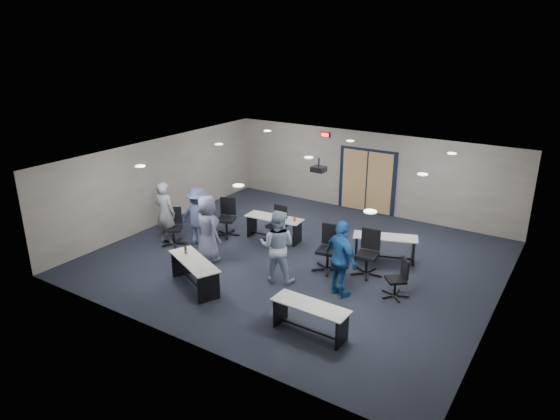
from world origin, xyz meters
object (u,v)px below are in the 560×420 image
Objects in this scene: person_lightblue at (277,246)px; chair_back_b at (276,225)px; table_front_left at (194,269)px; chair_back_c at (328,249)px; chair_back_d at (367,254)px; person_back at (198,216)px; chair_loose_left at (173,227)px; person_navy at (341,259)px; table_front_right at (310,314)px; person_plaid at (208,229)px; person_gray at (165,213)px; table_back_right at (385,244)px; chair_loose_right at (396,278)px; table_back_left at (274,224)px; chair_back_a at (226,218)px.

chair_back_b is at bearing -72.40° from person_lightblue.
table_front_left is at bearing -89.49° from chair_back_b.
chair_back_c reaches higher than chair_back_d.
table_front_left is 1.08× the size of person_back.
chair_loose_left is 5.30m from person_navy.
chair_back_d is 1.08× the size of chair_loose_left.
table_front_right is (3.25, -0.20, -0.04)m from table_front_left.
person_plaid is (1.52, -0.24, 0.37)m from chair_loose_left.
chair_back_b is at bearing -3.89° from person_navy.
chair_back_b is (-3.15, 3.56, 0.08)m from table_front_right.
table_front_right is 6.04m from person_gray.
person_lightblue is 3.18m from person_back.
table_front_right is 1.80m from person_navy.
chair_loose_right is at bearing -81.67° from table_back_right.
chair_back_d reaches higher than table_back_left.
chair_loose_right is (4.15, 2.15, -0.02)m from table_front_left.
table_front_left is 1.01× the size of person_plaid.
chair_back_a is 0.67× the size of person_back.
person_back reaches higher than chair_back_c.
table_front_right is 2.42m from person_lightblue.
table_front_left is 5.03m from table_back_right.
table_front_left is 3.26m from table_front_right.
person_navy is at bearing -33.46° from chair_loose_left.
chair_back_a is 0.61× the size of person_gray.
chair_back_b reaches higher than table_front_left.
chair_back_d is at bearing -172.89° from person_gray.
chair_back_d is 0.64× the size of person_plaid.
table_back_right is at bearing -164.60° from person_back.
table_front_right is 2.90m from chair_back_c.
person_back is at bearing -143.69° from table_back_left.
chair_loose_left is at bearing -19.88° from person_lightblue.
table_back_left is 1.51× the size of chair_back_d.
person_navy is at bearing -58.81° from chair_back_c.
person_back is (0.83, 0.43, -0.08)m from person_gray.
person_lightblue reaches higher than chair_loose_right.
chair_back_b is 0.57× the size of person_navy.
person_navy reaches higher than chair_back_a.
person_back is at bearing -157.81° from person_gray.
person_plaid is (-3.96, 1.54, 0.46)m from table_front_right.
chair_back_b is 3.10m from chair_back_d.
chair_back_a is at bearing -161.83° from chair_back_b.
table_front_right is 5.77m from chair_loose_left.
person_plaid reaches higher than chair_back_a.
chair_back_a is 1.77m from person_plaid.
table_front_left is 3.44m from person_navy.
person_back is at bearing 3.98° from chair_loose_left.
person_navy is at bearing 97.70° from table_front_right.
chair_back_c is 1.42m from person_lightblue.
chair_loose_left is 1.58m from person_plaid.
table_back_right is 1.67× the size of chair_back_b.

